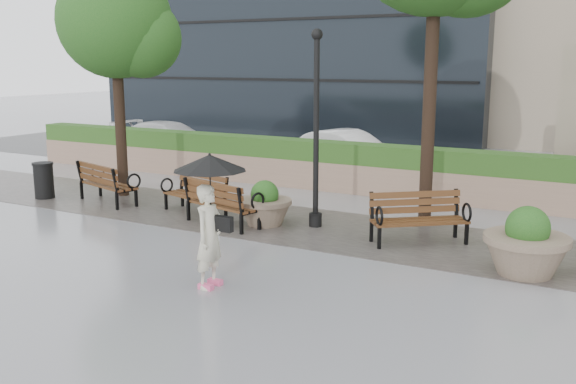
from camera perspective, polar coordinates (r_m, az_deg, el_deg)
The scene contains 16 objects.
ground at distance 11.78m, azimuth -6.50°, elevation -6.08°, with size 100.00×100.00×0.00m, color gray.
cobble_strip at distance 14.22m, azimuth 0.52°, elevation -2.88°, with size 28.00×3.20×0.01m, color #383330.
hedge_wall at distance 17.63m, azimuth 6.73°, elevation 2.07°, with size 24.00×0.80×1.35m.
asphalt_street at distance 21.45m, azimuth 10.76°, elevation 1.84°, with size 40.00×7.00×0.00m, color black.
bench_0 at distance 16.92m, azimuth -15.73°, elevation 0.06°, with size 2.02×1.26×1.02m.
bench_1 at distance 15.31m, azimuth -8.24°, elevation -0.90°, with size 1.86×1.13×0.94m.
bench_2 at distance 14.15m, azimuth -5.85°, elevation -1.80°, with size 1.97×1.17×1.00m.
bench_3 at distance 12.96m, azimuth 11.53°, elevation -3.22°, with size 1.92×1.74×1.01m.
planter_left at distance 14.09m, azimuth -2.08°, elevation -1.41°, with size 1.20×1.20×1.00m.
planter_right at distance 11.54m, azimuth 20.41°, elevation -4.72°, with size 1.42×1.42×1.19m.
trash_bin at distance 18.01m, azimuth -20.88°, elevation 0.89°, with size 0.54×0.54×0.90m, color black.
lamppost at distance 13.70m, azimuth 2.51°, elevation 4.46°, with size 0.28×0.28×4.21m.
tree_0 at distance 17.44m, azimuth -14.57°, elevation 14.09°, with size 3.09×2.92×6.02m.
car_left at distance 24.41m, azimuth -10.45°, elevation 4.59°, with size 1.86×4.57×1.33m, color silver.
car_right at distance 21.15m, azimuth 5.32°, elevation 3.68°, with size 1.40×4.02×1.33m, color silver.
pedestrian at distance 10.13m, azimuth -6.96°, elevation -1.40°, with size 1.16×1.16×2.13m.
Camera 1 is at (6.56, -9.11, 3.56)m, focal length 40.00 mm.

